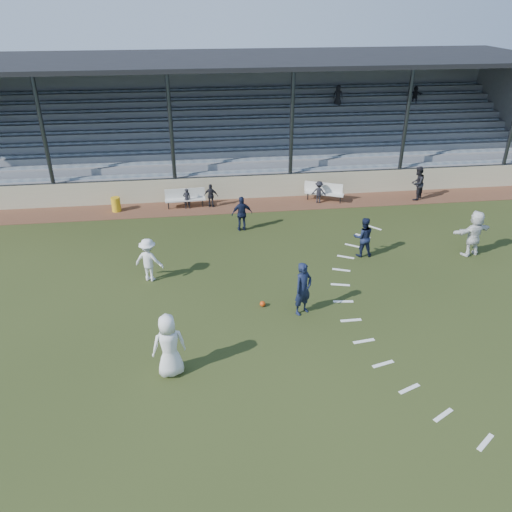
{
  "coord_description": "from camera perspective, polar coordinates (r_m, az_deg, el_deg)",
  "views": [
    {
      "loc": [
        -2.02,
        -13.09,
        9.6
      ],
      "look_at": [
        0.0,
        2.5,
        1.3
      ],
      "focal_mm": 35.0,
      "sensor_mm": 36.0,
      "label": 1
    }
  ],
  "objects": [
    {
      "name": "official",
      "position": [
        27.35,
        17.95,
        7.92
      ],
      "size": [
        1.08,
        1.08,
        1.77
      ],
      "primitive_type": "imported",
      "rotation": [
        0.0,
        0.0,
        3.94
      ],
      "color": "black",
      "rests_on": "cinder_track"
    },
    {
      "name": "sub_left_near",
      "position": [
        25.23,
        -7.91,
        6.53
      ],
      "size": [
        0.4,
        0.28,
        1.05
      ],
      "primitive_type": "imported",
      "rotation": [
        0.0,
        0.0,
        3.21
      ],
      "color": "black",
      "rests_on": "cinder_track"
    },
    {
      "name": "player_white_back",
      "position": [
        22.11,
        23.67,
        2.4
      ],
      "size": [
        1.88,
        0.97,
        1.94
      ],
      "primitive_type": "imported",
      "rotation": [
        0.0,
        0.0,
        3.37
      ],
      "color": "white",
      "rests_on": "ground"
    },
    {
      "name": "ground",
      "position": [
        16.36,
        1.14,
        -8.11
      ],
      "size": [
        90.0,
        90.0,
        0.0
      ],
      "primitive_type": "plane",
      "color": "#293415",
      "rests_on": "ground"
    },
    {
      "name": "player_navy_lead",
      "position": [
        16.6,
        5.41,
        -3.75
      ],
      "size": [
        0.82,
        0.74,
        1.88
      ],
      "primitive_type": "imported",
      "rotation": [
        0.0,
        0.0,
        0.56
      ],
      "color": "#131A34",
      "rests_on": "ground"
    },
    {
      "name": "cinder_track",
      "position": [
        25.54,
        -2.32,
        5.76
      ],
      "size": [
        34.0,
        2.0,
        0.02
      ],
      "primitive_type": "cube",
      "color": "brown",
      "rests_on": "ground"
    },
    {
      "name": "player_navy_wing",
      "position": [
        22.54,
        -1.61,
        4.86
      ],
      "size": [
        0.98,
        0.48,
        1.61
      ],
      "primitive_type": "imported",
      "rotation": [
        0.0,
        0.0,
        3.24
      ],
      "color": "#131A34",
      "rests_on": "ground"
    },
    {
      "name": "sub_right",
      "position": [
        25.92,
        7.2,
        7.28
      ],
      "size": [
        0.85,
        0.67,
        1.15
      ],
      "primitive_type": "imported",
      "rotation": [
        0.0,
        0.0,
        2.77
      ],
      "color": "black",
      "rests_on": "cinder_track"
    },
    {
      "name": "player_white_wing",
      "position": [
        18.9,
        -12.17,
        -0.44
      ],
      "size": [
        1.24,
        0.97,
        1.69
      ],
      "primitive_type": "imported",
      "rotation": [
        0.0,
        0.0,
        2.78
      ],
      "color": "white",
      "rests_on": "ground"
    },
    {
      "name": "penalty_arc",
      "position": [
        17.35,
        14.82,
        -6.8
      ],
      "size": [
        3.89,
        14.63,
        0.01
      ],
      "color": "white",
      "rests_on": "ground"
    },
    {
      "name": "retaining_wall",
      "position": [
        26.31,
        -2.56,
        7.8
      ],
      "size": [
        34.0,
        0.18,
        1.2
      ],
      "primitive_type": "cube",
      "color": "#BBB28F",
      "rests_on": "ground"
    },
    {
      "name": "bench_left",
      "position": [
        25.4,
        -8.11,
        6.76
      ],
      "size": [
        2.02,
        0.56,
        0.95
      ],
      "rotation": [
        0.0,
        0.0,
        0.06
      ],
      "color": "silver",
      "rests_on": "cinder_track"
    },
    {
      "name": "bench_right",
      "position": [
        26.21,
        7.75,
        7.45
      ],
      "size": [
        1.98,
        1.26,
        0.95
      ],
      "rotation": [
        0.0,
        0.0,
        -0.43
      ],
      "color": "silver",
      "rests_on": "cinder_track"
    },
    {
      "name": "grandstand",
      "position": [
        30.34,
        -3.43,
        13.67
      ],
      "size": [
        34.6,
        9.0,
        6.61
      ],
      "color": "gray",
      "rests_on": "ground"
    },
    {
      "name": "sub_left_far",
      "position": [
        25.25,
        -5.16,
        6.88
      ],
      "size": [
        0.75,
        0.46,
        1.2
      ],
      "primitive_type": "imported",
      "rotation": [
        0.0,
        0.0,
        2.88
      ],
      "color": "black",
      "rests_on": "cinder_track"
    },
    {
      "name": "player_white_lead",
      "position": [
        14.21,
        -9.91,
        -10.04
      ],
      "size": [
        1.07,
        0.81,
        1.95
      ],
      "primitive_type": "imported",
      "rotation": [
        0.0,
        0.0,
        3.36
      ],
      "color": "white",
      "rests_on": "ground"
    },
    {
      "name": "trash_bin",
      "position": [
        25.68,
        -15.71,
        5.71
      ],
      "size": [
        0.44,
        0.44,
        0.71
      ],
      "primitive_type": "cylinder",
      "color": "gold",
      "rests_on": "cinder_track"
    },
    {
      "name": "football",
      "position": [
        17.29,
        0.76,
        -5.49
      ],
      "size": [
        0.2,
        0.2,
        0.2
      ],
      "primitive_type": "sphere",
      "color": "#C4390B",
      "rests_on": "ground"
    },
    {
      "name": "player_navy_mid",
      "position": [
        20.71,
        12.16,
        2.13
      ],
      "size": [
        0.86,
        0.69,
        1.68
      ],
      "primitive_type": "imported",
      "rotation": [
        0.0,
        0.0,
        3.07
      ],
      "color": "#131A34",
      "rests_on": "ground"
    }
  ]
}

